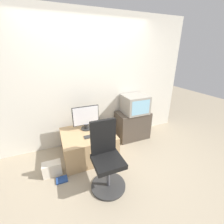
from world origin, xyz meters
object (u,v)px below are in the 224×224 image
at_px(mouse, 102,133).
at_px(office_chair, 107,161).
at_px(keyboard, 92,136).
at_px(crt_tv, 135,104).
at_px(book, 62,180).
at_px(main_monitor, 86,118).
at_px(cardboard_box_lower, 52,169).

xyz_separation_m(mouse, office_chair, (-0.17, -0.67, -0.06)).
height_order(keyboard, mouse, mouse).
distance_m(crt_tv, book, 2.01).
distance_m(main_monitor, crt_tv, 1.11).
bearing_deg(keyboard, mouse, 8.35).
relative_size(office_chair, cardboard_box_lower, 3.50).
distance_m(cardboard_box_lower, book, 0.25).
height_order(keyboard, book, keyboard).
relative_size(crt_tv, office_chair, 0.50).
bearing_deg(office_chair, cardboard_box_lower, 145.60).
xyz_separation_m(mouse, book, (-0.80, -0.35, -0.49)).
distance_m(office_chair, book, 0.83).
bearing_deg(cardboard_box_lower, office_chair, -34.40).
distance_m(crt_tv, office_chair, 1.53).
relative_size(main_monitor, crt_tv, 0.99).
height_order(office_chair, cardboard_box_lower, office_chair).
bearing_deg(office_chair, main_monitor, 92.93).
bearing_deg(mouse, office_chair, -103.98).
bearing_deg(mouse, keyboard, -171.65).
bearing_deg(book, main_monitor, 47.29).
height_order(main_monitor, cardboard_box_lower, main_monitor).
xyz_separation_m(main_monitor, cardboard_box_lower, (-0.71, -0.44, -0.60)).
height_order(keyboard, office_chair, office_chair).
relative_size(cardboard_box_lower, book, 1.69).
bearing_deg(book, office_chair, -27.25).
bearing_deg(book, mouse, 23.23).
bearing_deg(main_monitor, cardboard_box_lower, -147.89).
xyz_separation_m(mouse, cardboard_box_lower, (-0.93, -0.15, -0.39)).
relative_size(main_monitor, keyboard, 1.80).
bearing_deg(crt_tv, main_monitor, -176.34).
relative_size(main_monitor, office_chair, 0.49).
height_order(main_monitor, book, main_monitor).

